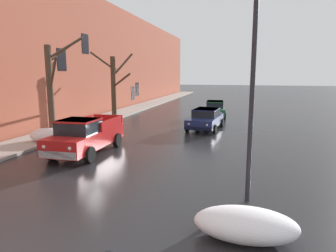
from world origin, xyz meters
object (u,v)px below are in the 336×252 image
bare_tree_second_along_sidewalk (52,90)px  bare_tree_mid_block (114,85)px  pickup_truck_red_approaching_near_lane (86,136)px  sedan_green_parked_kerbside_mid (215,109)px  sedan_darkblue_parked_kerbside_close (206,118)px  street_lamp_post (253,81)px

bare_tree_second_along_sidewalk → bare_tree_mid_block: 8.25m
bare_tree_second_along_sidewalk → pickup_truck_red_approaching_near_lane: size_ratio=1.12×
bare_tree_mid_block → sedan_green_parked_kerbside_mid: size_ratio=1.25×
bare_tree_mid_block → sedan_darkblue_parked_kerbside_close: size_ratio=1.20×
pickup_truck_red_approaching_near_lane → sedan_darkblue_parked_kerbside_close: bearing=59.0°
sedan_green_parked_kerbside_mid → street_lamp_post: size_ratio=0.68×
bare_tree_second_along_sidewalk → pickup_truck_red_approaching_near_lane: bearing=-30.0°
bare_tree_second_along_sidewalk → street_lamp_post: (10.42, -5.48, 0.67)m
bare_tree_mid_block → street_lamp_post: 17.26m
pickup_truck_red_approaching_near_lane → street_lamp_post: 8.91m
sedan_green_parked_kerbside_mid → street_lamp_post: 18.26m
street_lamp_post → bare_tree_mid_block: bearing=127.3°
pickup_truck_red_approaching_near_lane → sedan_green_parked_kerbside_mid: bearing=71.0°
bare_tree_mid_block → pickup_truck_red_approaching_near_lane: (2.88, -9.90, -2.02)m
sedan_darkblue_parked_kerbside_close → street_lamp_post: street_lamp_post is taller
pickup_truck_red_approaching_near_lane → sedan_green_parked_kerbside_mid: size_ratio=1.16×
sedan_darkblue_parked_kerbside_close → bare_tree_second_along_sidewalk: bearing=-140.5°
bare_tree_second_along_sidewalk → sedan_darkblue_parked_kerbside_close: (7.64, 6.30, -2.20)m
bare_tree_second_along_sidewalk → pickup_truck_red_approaching_near_lane: (2.86, -1.65, -2.07)m
bare_tree_second_along_sidewalk → pickup_truck_red_approaching_near_lane: bare_tree_second_along_sidewalk is taller
bare_tree_mid_block → sedan_darkblue_parked_kerbside_close: bearing=-14.3°
sedan_darkblue_parked_kerbside_close → street_lamp_post: bearing=-76.7°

